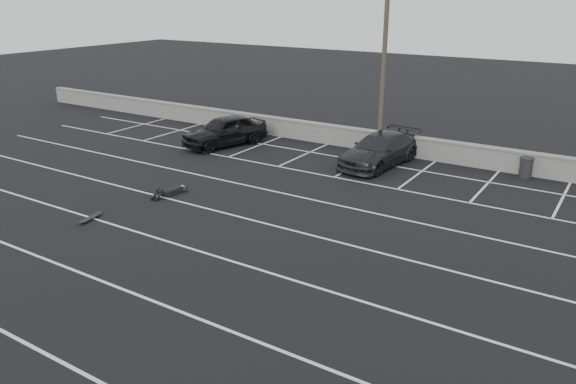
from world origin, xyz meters
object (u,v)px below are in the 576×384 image
Objects in this scene: skateboard at (90,218)px; trash_bin at (526,167)px; car_left at (225,131)px; person at (174,188)px; car_right at (379,150)px; utility_pole at (384,68)px.

trash_bin is at bearing 38.25° from skateboard.
car_left is 2.11× the size of person.
car_right is 5.56× the size of trash_bin.
car_right reaches higher than skateboard.
skateboard is at bearing -59.56° from car_left.
car_left is at bearing 92.64° from skateboard.
trash_bin is 18.45m from skateboard.
trash_bin reaches higher than skateboard.
trash_bin is (14.72, 2.88, -0.34)m from car_left.
skateboard is (-5.99, -11.99, -0.65)m from car_right.
person is (-11.74, -9.98, -0.24)m from trash_bin.
trash_bin is at bearing 3.33° from utility_pole.
trash_bin is 0.41× the size of person.
utility_pole is 11.51m from person.
person is at bearing -139.63° from trash_bin.
skateboard is at bearing -131.72° from trash_bin.
car_left is 0.55× the size of utility_pole.
car_right is 13.41m from skateboard.
car_left is at bearing -168.95° from trash_bin.
car_right is at bearing -164.18° from trash_bin.
car_right is at bearing 59.73° from person.
skateboard is at bearing -94.80° from person.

